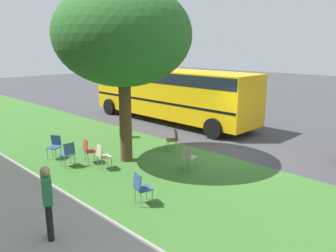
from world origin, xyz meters
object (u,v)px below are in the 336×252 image
object	(u,v)px
street_tree	(123,36)
chair_6	(102,155)
chair_4	(125,127)
school_bus	(170,90)
chair_7	(55,145)
chair_2	(188,155)
chair_3	(174,138)
chair_0	(89,149)
chair_5	(141,186)
pedestrian_0	(48,200)
chair_1	(68,153)

from	to	relation	value
street_tree	chair_6	size ratio (longest dim) A/B	7.11
chair_4	school_bus	bearing A→B (deg)	-76.19
chair_7	school_bus	xyz separation A→B (m)	(1.40, -7.64, 1.24)
chair_2	chair_6	distance (m)	2.94
chair_2	chair_3	world-z (taller)	same
chair_0	chair_5	size ratio (longest dim) A/B	1.00
chair_2	chair_6	world-z (taller)	same
chair_2	pedestrian_0	bearing A→B (deg)	96.77
street_tree	pedestrian_0	size ratio (longest dim) A/B	3.70
chair_3	pedestrian_0	distance (m)	7.02
chair_4	chair_3	bearing A→B (deg)	-176.82
chair_1	chair_7	xyz separation A→B (m)	(1.20, -0.11, 0.00)
chair_1	chair_4	distance (m)	4.14
chair_3	chair_5	world-z (taller)	same
chair_1	chair_2	world-z (taller)	same
chair_5	street_tree	bearing A→B (deg)	-32.27
chair_4	chair_6	xyz separation A→B (m)	(-2.69, 3.11, 0.00)
chair_2	chair_5	world-z (taller)	same
chair_3	school_bus	bearing A→B (deg)	-44.08
chair_2	chair_3	xyz separation A→B (m)	(1.88, -1.24, 0.00)
street_tree	chair_1	distance (m)	4.47
street_tree	chair_5	distance (m)	5.38
chair_1	chair_3	distance (m)	4.18
chair_6	chair_7	bearing A→B (deg)	14.51
chair_4	chair_2	bearing A→B (deg)	167.41
chair_4	chair_5	bearing A→B (deg)	145.33
street_tree	chair_2	distance (m)	4.65
chair_1	chair_7	size ratio (longest dim) A/B	1.00
street_tree	chair_3	distance (m)	4.50
chair_3	chair_5	xyz separation A→B (m)	(-2.68, 4.05, 0.00)
chair_2	chair_4	distance (m)	4.94
chair_1	chair_2	size ratio (longest dim) A/B	1.00
chair_4	chair_7	bearing A→B (deg)	96.64
chair_2	chair_6	xyz separation A→B (m)	(2.13, 2.03, 0.00)
street_tree	chair_4	world-z (taller)	street_tree
chair_4	school_bus	xyz separation A→B (m)	(0.97, -3.95, 1.24)
chair_4	street_tree	bearing A→B (deg)	142.60
chair_7	school_bus	size ratio (longest dim) A/B	0.08
chair_4	pedestrian_0	distance (m)	8.40
chair_0	street_tree	bearing A→B (deg)	-123.59
chair_5	chair_6	world-z (taller)	same
chair_5	pedestrian_0	distance (m)	2.52
school_bus	pedestrian_0	bearing A→B (deg)	121.88
street_tree	pedestrian_0	world-z (taller)	street_tree
chair_6	chair_0	bearing A→B (deg)	-1.97
chair_2	chair_7	world-z (taller)	same
street_tree	chair_0	world-z (taller)	street_tree
street_tree	chair_6	world-z (taller)	street_tree
chair_7	chair_6	bearing A→B (deg)	-165.49
chair_3	pedestrian_0	size ratio (longest dim) A/B	0.52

